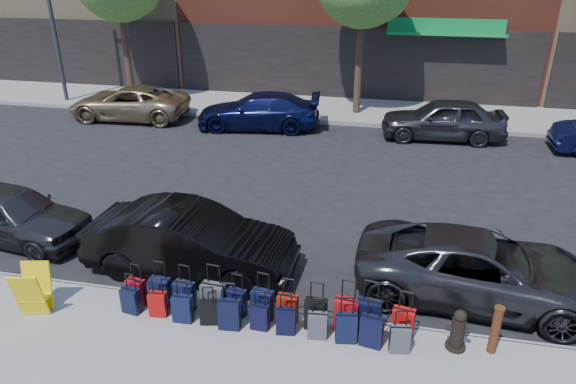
% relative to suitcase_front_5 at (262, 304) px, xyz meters
% --- Properties ---
extents(ground, '(120.00, 120.00, 0.00)m').
position_rel_suitcase_front_5_xyz_m(ground, '(0.03, 4.78, -0.45)').
color(ground, black).
rests_on(ground, ground).
extents(sidewalk_far, '(60.00, 4.00, 0.15)m').
position_rel_suitcase_front_5_xyz_m(sidewalk_far, '(0.03, 14.78, -0.38)').
color(sidewalk_far, gray).
rests_on(sidewalk_far, ground).
extents(curb_near, '(60.00, 0.08, 0.15)m').
position_rel_suitcase_front_5_xyz_m(curb_near, '(0.03, 0.30, -0.38)').
color(curb_near, gray).
rests_on(curb_near, ground).
extents(curb_far, '(60.00, 0.08, 0.15)m').
position_rel_suitcase_front_5_xyz_m(curb_far, '(0.03, 12.76, -0.38)').
color(curb_far, gray).
rests_on(curb_far, ground).
extents(suitcase_front_0, '(0.39, 0.25, 0.87)m').
position_rel_suitcase_front_5_xyz_m(suitcase_front_0, '(-2.50, -0.07, -0.03)').
color(suitcase_front_0, maroon).
rests_on(suitcase_front_0, sidewalk_near).
extents(suitcase_front_1, '(0.40, 0.23, 0.95)m').
position_rel_suitcase_front_5_xyz_m(suitcase_front_1, '(-2.03, 0.00, -0.01)').
color(suitcase_front_1, black).
rests_on(suitcase_front_1, sidewalk_near).
extents(suitcase_front_2, '(0.43, 0.28, 0.95)m').
position_rel_suitcase_front_5_xyz_m(suitcase_front_2, '(-1.52, -0.04, -0.00)').
color(suitcase_front_2, black).
rests_on(suitcase_front_2, sidewalk_near).
extents(suitcase_front_3, '(0.46, 0.28, 1.06)m').
position_rel_suitcase_front_5_xyz_m(suitcase_front_3, '(-0.93, -0.07, 0.03)').
color(suitcase_front_3, '#3B3B40').
rests_on(suitcase_front_3, sidewalk_near).
extents(suitcase_front_4, '(0.38, 0.25, 0.86)m').
position_rel_suitcase_front_5_xyz_m(suitcase_front_4, '(-0.50, 0.01, -0.03)').
color(suitcase_front_4, black).
rests_on(suitcase_front_4, sidewalk_near).
extents(suitcase_front_5, '(0.43, 0.28, 0.96)m').
position_rel_suitcase_front_5_xyz_m(suitcase_front_5, '(0.00, 0.00, 0.00)').
color(suitcase_front_5, black).
rests_on(suitcase_front_5, sidewalk_near).
extents(suitcase_front_6, '(0.39, 0.23, 0.91)m').
position_rel_suitcase_front_5_xyz_m(suitcase_front_6, '(0.48, 0.00, -0.02)').
color(suitcase_front_6, maroon).
rests_on(suitcase_front_6, sidewalk_near).
extents(suitcase_front_7, '(0.40, 0.22, 0.96)m').
position_rel_suitcase_front_5_xyz_m(suitcase_front_7, '(1.02, -0.07, -0.00)').
color(suitcase_front_7, black).
rests_on(suitcase_front_7, sidewalk_near).
extents(suitcase_front_8, '(0.46, 0.30, 1.03)m').
position_rel_suitcase_front_5_xyz_m(suitcase_front_8, '(1.56, -0.00, 0.02)').
color(suitcase_front_8, '#AD0B10').
rests_on(suitcase_front_8, sidewalk_near).
extents(suitcase_front_9, '(0.47, 0.31, 1.05)m').
position_rel_suitcase_front_5_xyz_m(suitcase_front_9, '(1.95, 0.02, 0.03)').
color(suitcase_front_9, black).
rests_on(suitcase_front_9, sidewalk_near).
extents(suitcase_front_10, '(0.41, 0.27, 0.92)m').
position_rel_suitcase_front_5_xyz_m(suitcase_front_10, '(2.56, 0.01, -0.01)').
color(suitcase_front_10, '#B30D0B').
rests_on(suitcase_front_10, sidewalk_near).
extents(suitcase_back_0, '(0.37, 0.25, 0.83)m').
position_rel_suitcase_front_5_xyz_m(suitcase_back_0, '(-2.49, -0.33, -0.04)').
color(suitcase_back_0, black).
rests_on(suitcase_back_0, sidewalk_near).
extents(suitcase_back_1, '(0.35, 0.22, 0.79)m').
position_rel_suitcase_front_5_xyz_m(suitcase_back_1, '(-1.95, -0.32, -0.05)').
color(suitcase_back_1, '#9D0C0A').
rests_on(suitcase_back_1, sidewalk_near).
extents(suitcase_back_2, '(0.37, 0.22, 0.86)m').
position_rel_suitcase_front_5_xyz_m(suitcase_back_2, '(-1.43, -0.38, -0.03)').
color(suitcase_back_2, black).
rests_on(suitcase_back_2, sidewalk_near).
extents(suitcase_back_3, '(0.35, 0.25, 0.77)m').
position_rel_suitcase_front_5_xyz_m(suitcase_back_3, '(-0.93, -0.34, -0.06)').
color(suitcase_back_3, black).
rests_on(suitcase_back_3, sidewalk_near).
extents(suitcase_back_4, '(0.41, 0.26, 0.93)m').
position_rel_suitcase_front_5_xyz_m(suitcase_back_4, '(-0.52, -0.39, -0.01)').
color(suitcase_back_4, black).
rests_on(suitcase_back_4, sidewalk_near).
extents(suitcase_back_5, '(0.33, 0.20, 0.78)m').
position_rel_suitcase_front_5_xyz_m(suitcase_back_5, '(0.02, -0.30, -0.06)').
color(suitcase_back_5, black).
rests_on(suitcase_back_5, sidewalk_near).
extents(suitcase_back_6, '(0.36, 0.24, 0.81)m').
position_rel_suitcase_front_5_xyz_m(suitcase_back_6, '(0.51, -0.32, -0.05)').
color(suitcase_back_6, black).
rests_on(suitcase_back_6, sidewalk_near).
extents(suitcase_back_7, '(0.36, 0.23, 0.81)m').
position_rel_suitcase_front_5_xyz_m(suitcase_back_7, '(1.08, -0.32, -0.05)').
color(suitcase_back_7, '#404046').
rests_on(suitcase_back_7, sidewalk_near).
extents(suitcase_back_8, '(0.40, 0.27, 0.88)m').
position_rel_suitcase_front_5_xyz_m(suitcase_back_8, '(1.59, -0.31, -0.03)').
color(suitcase_back_8, black).
rests_on(suitcase_back_8, sidewalk_near).
extents(suitcase_back_9, '(0.42, 0.29, 0.93)m').
position_rel_suitcase_front_5_xyz_m(suitcase_back_9, '(2.03, -0.32, -0.01)').
color(suitcase_back_9, black).
rests_on(suitcase_back_9, sidewalk_near).
extents(suitcase_back_10, '(0.36, 0.24, 0.81)m').
position_rel_suitcase_front_5_xyz_m(suitcase_back_10, '(2.52, -0.38, -0.05)').
color(suitcase_back_10, '#424247').
rests_on(suitcase_back_10, sidewalk_near).
extents(fire_hydrant, '(0.39, 0.35, 0.78)m').
position_rel_suitcase_front_5_xyz_m(fire_hydrant, '(3.48, -0.10, 0.06)').
color(fire_hydrant, black).
rests_on(fire_hydrant, sidewalk_near).
extents(bollard, '(0.17, 0.17, 0.93)m').
position_rel_suitcase_front_5_xyz_m(bollard, '(4.08, -0.08, 0.18)').
color(bollard, '#38190C').
rests_on(bollard, sidewalk_near).
extents(display_rack, '(0.65, 0.69, 0.96)m').
position_rel_suitcase_front_5_xyz_m(display_rack, '(-4.26, -0.70, 0.17)').
color(display_rack, yellow).
rests_on(display_rack, sidewalk_near).
extents(car_near_0, '(4.18, 2.14, 1.36)m').
position_rel_suitcase_front_5_xyz_m(car_near_0, '(-6.73, 1.91, 0.23)').
color(car_near_0, '#2E2E30').
rests_on(car_near_0, ground).
extents(car_near_1, '(4.59, 1.74, 1.50)m').
position_rel_suitcase_front_5_xyz_m(car_near_1, '(-1.96, 1.43, 0.30)').
color(car_near_1, black).
rests_on(car_near_1, ground).
extents(car_near_2, '(5.02, 2.62, 1.35)m').
position_rel_suitcase_front_5_xyz_m(car_near_2, '(4.03, 1.74, 0.22)').
color(car_near_2, '#303032').
rests_on(car_near_2, ground).
extents(car_far_0, '(5.08, 2.54, 1.38)m').
position_rel_suitcase_front_5_xyz_m(car_far_0, '(-8.83, 11.86, 0.24)').
color(car_far_0, tan).
rests_on(car_far_0, ground).
extents(car_far_1, '(5.07, 2.55, 1.41)m').
position_rel_suitcase_front_5_xyz_m(car_far_1, '(-3.15, 11.69, 0.26)').
color(car_far_1, '#0D123D').
rests_on(car_far_1, ground).
extents(car_far_2, '(4.61, 2.07, 1.54)m').
position_rel_suitcase_front_5_xyz_m(car_far_2, '(3.95, 11.84, 0.32)').
color(car_far_2, '#333335').
rests_on(car_far_2, ground).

